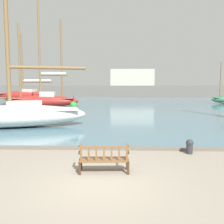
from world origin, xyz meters
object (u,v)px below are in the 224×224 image
object	(u,v)px
mooring_bollard	(190,146)
sailboat_distant_harbor	(14,112)
sailboat_mid_starboard	(43,98)
sailboat_outer_port	(25,95)
channel_buoy	(73,105)
park_bench	(104,158)

from	to	relation	value
mooring_bollard	sailboat_distant_harbor	bearing A→B (deg)	149.60
sailboat_distant_harbor	sailboat_mid_starboard	world-z (taller)	sailboat_mid_starboard
sailboat_distant_harbor	sailboat_outer_port	world-z (taller)	sailboat_distant_harbor
sailboat_distant_harbor	channel_buoy	distance (m)	13.33
sailboat_outer_port	sailboat_mid_starboard	distance (m)	12.78
sailboat_mid_starboard	mooring_bollard	size ratio (longest dim) A/B	21.70
park_bench	sailboat_mid_starboard	bearing A→B (deg)	111.80
sailboat_distant_harbor	channel_buoy	xyz separation A→B (m)	(1.39, 13.25, -0.56)
mooring_bollard	channel_buoy	bearing A→B (deg)	113.90
sailboat_distant_harbor	mooring_bollard	bearing A→B (deg)	-30.40
sailboat_mid_starboard	mooring_bollard	distance (m)	24.08
mooring_bollard	channel_buoy	distance (m)	20.78
channel_buoy	park_bench	bearing A→B (deg)	-76.71
sailboat_outer_port	sailboat_mid_starboard	bearing A→B (deg)	-59.36
sailboat_distant_harbor	sailboat_mid_starboard	xyz separation A→B (m)	(-2.73, 14.79, 0.13)
park_bench	mooring_bollard	distance (m)	4.12
sailboat_outer_port	sailboat_mid_starboard	size ratio (longest dim) A/B	0.86
sailboat_mid_starboard	park_bench	bearing A→B (deg)	-68.20
sailboat_outer_port	channel_buoy	size ratio (longest dim) A/B	7.54
sailboat_mid_starboard	channel_buoy	xyz separation A→B (m)	(4.12, -1.54, -0.69)
mooring_bollard	park_bench	bearing A→B (deg)	-145.10
sailboat_distant_harbor	mooring_bollard	xyz separation A→B (m)	(9.81, -5.75, -0.72)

